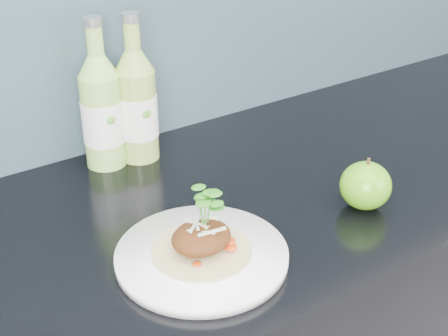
{
  "coord_description": "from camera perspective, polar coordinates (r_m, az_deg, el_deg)",
  "views": [
    {
      "loc": [
        -0.45,
        0.95,
        1.45
      ],
      "look_at": [
        0.01,
        1.63,
        1.0
      ],
      "focal_mm": 50.0,
      "sensor_mm": 36.0,
      "label": 1
    }
  ],
  "objects": [
    {
      "name": "dinner_plate",
      "position": [
        0.9,
        -2.05,
        -8.03
      ],
      "size": [
        0.31,
        0.31,
        0.02
      ],
      "color": "white",
      "rests_on": "kitchen_counter"
    },
    {
      "name": "pork_taco",
      "position": [
        0.88,
        -2.09,
        -6.16
      ],
      "size": [
        0.14,
        0.14,
        0.1
      ],
      "color": "tan",
      "rests_on": "dinner_plate"
    },
    {
      "name": "green_apple",
      "position": [
        1.03,
        12.81,
        -1.57
      ],
      "size": [
        0.08,
        0.08,
        0.09
      ],
      "rotation": [
        0.0,
        0.0,
        -0.0
      ],
      "color": "#389510",
      "rests_on": "kitchen_counter"
    },
    {
      "name": "cider_bottle_left",
      "position": [
        1.13,
        -11.1,
        5.08
      ],
      "size": [
        0.1,
        0.1,
        0.27
      ],
      "rotation": [
        0.0,
        0.0,
        -0.43
      ],
      "color": "#90C752",
      "rests_on": "kitchen_counter"
    },
    {
      "name": "cider_bottle_right",
      "position": [
        1.15,
        -7.97,
        5.66
      ],
      "size": [
        0.08,
        0.08,
        0.27
      ],
      "rotation": [
        0.0,
        0.0,
        0.1
      ],
      "color": "#8FAF49",
      "rests_on": "kitchen_counter"
    }
  ]
}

